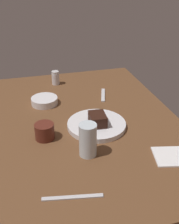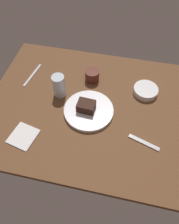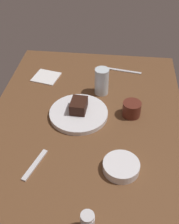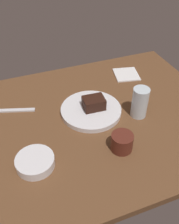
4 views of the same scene
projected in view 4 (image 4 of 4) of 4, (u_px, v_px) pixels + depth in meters
dining_table at (81, 124)px, 103.92cm from camera, size 120.00×84.00×3.00cm
dessert_plate at (91, 110)px, 106.42cm from camera, size 25.28×25.28×2.08cm
chocolate_cake_slice at (94, 103)px, 104.55cm from camera, size 9.08×7.15×4.82cm
water_glass at (140, 102)px, 101.69cm from camera, size 6.57×6.57×12.90cm
side_bowl at (35, 162)px, 85.02cm from camera, size 13.10×13.10×3.41cm
coffee_cup at (122, 142)px, 89.71cm from camera, size 7.91×7.91×6.57cm
dessert_spoon at (17, 110)px, 107.48cm from camera, size 14.84×6.28×0.70cm
folded_napkin at (126, 74)px, 128.95cm from camera, size 14.04×14.50×0.60cm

